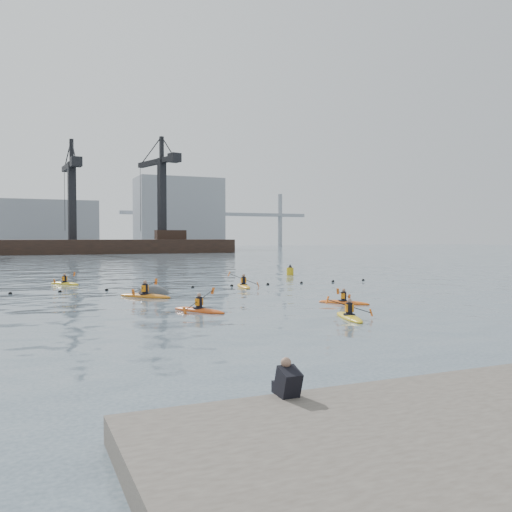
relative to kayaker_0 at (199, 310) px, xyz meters
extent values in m
plane|color=#3C4C57|center=(2.34, -10.11, -0.10)|extent=(400.00, 400.00, 0.00)
cube|color=black|center=(-3.16, -15.91, 0.68)|extent=(0.38, 0.60, 0.67)
cube|color=black|center=(-3.16, -15.69, 0.52)|extent=(0.34, 0.40, 0.24)
sphere|color=#8C6651|center=(-3.16, -15.81, 1.06)|extent=(0.21, 0.21, 0.21)
sphere|color=black|center=(-8.66, 12.64, -0.07)|extent=(0.24, 0.24, 0.24)
sphere|color=black|center=(-5.66, 12.61, -0.07)|extent=(0.24, 0.24, 0.24)
sphere|color=black|center=(-2.66, 12.48, -0.07)|extent=(0.24, 0.24, 0.24)
sphere|color=black|center=(0.34, 12.31, -0.07)|extent=(0.24, 0.24, 0.24)
sphere|color=black|center=(3.34, 12.18, -0.07)|extent=(0.24, 0.24, 0.24)
sphere|color=black|center=(6.34, 12.15, -0.07)|extent=(0.24, 0.24, 0.24)
sphere|color=black|center=(9.34, 12.24, -0.07)|extent=(0.24, 0.24, 0.24)
sphere|color=black|center=(12.34, 12.40, -0.07)|extent=(0.24, 0.24, 0.24)
sphere|color=black|center=(15.34, 12.56, -0.07)|extent=(0.24, 0.24, 0.24)
sphere|color=black|center=(18.34, 12.64, -0.07)|extent=(0.24, 0.24, 0.24)
cube|color=black|center=(2.34, 99.89, 0.75)|extent=(72.00, 12.00, 4.50)
cube|color=black|center=(24.34, 99.89, 4.10)|extent=(7.00, 3.00, 2.20)
cube|color=black|center=(2.34, 99.89, 11.50)|extent=(1.73, 1.73, 17.00)
cube|color=black|center=(2.14, 102.14, 19.40)|extent=(2.50, 15.05, 1.20)
cube|color=black|center=(2.80, 94.66, 19.40)|extent=(2.42, 2.78, 2.00)
cube|color=black|center=(2.34, 99.89, 22.50)|extent=(0.87, 0.87, 5.00)
cube|color=black|center=(22.34, 99.89, 12.50)|extent=(1.96, 1.96, 19.00)
cube|color=black|center=(21.68, 102.36, 21.40)|extent=(5.56, 16.73, 1.20)
cube|color=black|center=(23.88, 94.15, 21.40)|extent=(2.80, 3.08, 2.00)
cube|color=black|center=(22.34, 99.89, 24.50)|extent=(0.98, 0.98, 5.00)
cube|color=gray|center=(-2.66, 139.89, 6.90)|extent=(30.00, 14.00, 14.00)
cube|color=gray|center=(37.34, 139.89, 10.90)|extent=(26.00, 14.00, 22.00)
cube|color=gray|center=(57.34, 159.89, 11.90)|extent=(70.00, 2.00, 1.20)
cylinder|color=gray|center=(32.34, 159.89, 9.90)|extent=(1.60, 1.60, 20.00)
cylinder|color=gray|center=(82.34, 159.89, 9.90)|extent=(1.60, 1.60, 20.00)
ellipsoid|color=#C04412|center=(0.00, 0.00, -0.06)|extent=(2.21, 3.12, 0.32)
cylinder|color=black|center=(0.00, 0.00, 0.07)|extent=(0.83, 0.83, 0.06)
cylinder|color=black|center=(0.00, 0.00, 0.36)|extent=(0.30, 0.30, 0.53)
cube|color=orange|center=(0.00, 0.00, 0.38)|extent=(0.43, 0.38, 0.34)
sphere|color=#8C6651|center=(0.00, 0.00, 0.71)|extent=(0.21, 0.21, 0.21)
cylinder|color=black|center=(0.00, 0.00, 0.46)|extent=(1.81, 1.09, 0.86)
cube|color=#D85914|center=(-0.89, -0.53, 0.08)|extent=(0.22, 0.21, 0.34)
cube|color=#D85914|center=(0.89, 0.53, 0.84)|extent=(0.22, 0.21, 0.34)
ellipsoid|color=gold|center=(5.52, -4.83, -0.06)|extent=(1.44, 3.25, 0.32)
cylinder|color=black|center=(5.52, -4.83, 0.07)|extent=(0.73, 0.73, 0.06)
cylinder|color=black|center=(5.52, -4.83, 0.35)|extent=(0.30, 0.30, 0.52)
cube|color=orange|center=(5.52, -4.83, 0.37)|extent=(0.40, 0.31, 0.34)
sphere|color=#8C6651|center=(5.52, -4.83, 0.70)|extent=(0.21, 0.21, 0.21)
cylinder|color=black|center=(5.52, -4.83, 0.45)|extent=(2.05, 0.58, 0.69)
cube|color=#D85914|center=(4.53, -4.57, 0.76)|extent=(0.18, 0.17, 0.34)
cube|color=#D85914|center=(6.50, -5.10, 0.14)|extent=(0.18, 0.17, 0.34)
ellipsoid|color=#C26812|center=(-1.10, 7.43, -0.05)|extent=(3.02, 3.18, 0.37)
cylinder|color=black|center=(-1.10, 7.43, 0.10)|extent=(0.97, 0.97, 0.07)
cylinder|color=black|center=(-1.10, 7.43, 0.42)|extent=(0.34, 0.34, 0.59)
cube|color=orange|center=(-1.10, 7.43, 0.44)|extent=(0.47, 0.46, 0.39)
sphere|color=#8C6651|center=(-1.10, 7.43, 0.82)|extent=(0.24, 0.24, 0.24)
cylinder|color=black|center=(-1.10, 7.43, 0.53)|extent=(1.85, 1.71, 0.54)
cube|color=#D85914|center=(-1.95, 6.63, 0.30)|extent=(0.21, 0.21, 0.39)
cube|color=#D85914|center=(-0.24, 8.22, 0.76)|extent=(0.21, 0.21, 0.39)
ellipsoid|color=orange|center=(6.93, 11.27, -0.06)|extent=(1.29, 3.44, 0.34)
cylinder|color=black|center=(6.93, 11.27, 0.08)|extent=(0.74, 0.74, 0.06)
cylinder|color=black|center=(6.93, 11.27, 0.38)|extent=(0.32, 0.32, 0.55)
cube|color=orange|center=(6.93, 11.27, 0.40)|extent=(0.42, 0.30, 0.36)
sphere|color=#8C6651|center=(6.93, 11.27, 0.75)|extent=(0.22, 0.22, 0.22)
cylinder|color=black|center=(6.93, 11.27, 0.48)|extent=(2.14, 0.44, 0.90)
cube|color=#D85914|center=(5.88, 11.47, 0.88)|extent=(0.21, 0.18, 0.35)
cube|color=#D85914|center=(7.99, 11.07, 0.08)|extent=(0.21, 0.18, 0.35)
ellipsoid|color=#E45A15|center=(8.27, -0.08, -0.06)|extent=(2.28, 2.68, 0.29)
cylinder|color=black|center=(8.27, -0.08, 0.06)|extent=(0.78, 0.78, 0.06)
cylinder|color=black|center=(8.27, -0.08, 0.32)|extent=(0.28, 0.28, 0.48)
cube|color=orange|center=(8.27, -0.08, 0.33)|extent=(0.39, 0.36, 0.31)
sphere|color=#8C6651|center=(8.27, -0.08, 0.64)|extent=(0.19, 0.19, 0.19)
cylinder|color=black|center=(8.27, -0.08, 0.41)|extent=(1.57, 1.24, 0.57)
cube|color=#D85914|center=(9.01, 0.50, 0.16)|extent=(0.18, 0.18, 0.31)
cube|color=#D85914|center=(7.53, -0.66, 0.66)|extent=(0.18, 0.18, 0.31)
ellipsoid|color=yellow|center=(-4.93, 18.93, -0.06)|extent=(2.31, 2.78, 0.30)
cylinder|color=black|center=(-4.93, 18.93, 0.06)|extent=(0.80, 0.80, 0.06)
cylinder|color=black|center=(-4.93, 18.93, 0.33)|extent=(0.28, 0.28, 0.49)
cube|color=orange|center=(-4.93, 18.93, 0.35)|extent=(0.40, 0.37, 0.32)
sphere|color=#8C6651|center=(-4.93, 18.93, 0.66)|extent=(0.20, 0.20, 0.20)
cylinder|color=black|center=(-4.93, 18.93, 0.42)|extent=(1.64, 1.26, 0.50)
cube|color=#D85914|center=(-5.70, 18.35, 0.20)|extent=(0.17, 0.18, 0.32)
cube|color=#D85914|center=(-4.16, 19.51, 0.64)|extent=(0.17, 0.18, 0.32)
ellipsoid|color=#414447|center=(-0.21, 8.75, -0.10)|extent=(2.80, 2.12, 1.60)
cylinder|color=gold|center=(15.71, 20.97, 0.19)|extent=(0.67, 0.67, 0.86)
cone|color=black|center=(15.71, 20.97, 0.80)|extent=(0.42, 0.42, 0.33)
camera|label=1|loc=(-7.95, -25.35, 3.55)|focal=38.00mm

